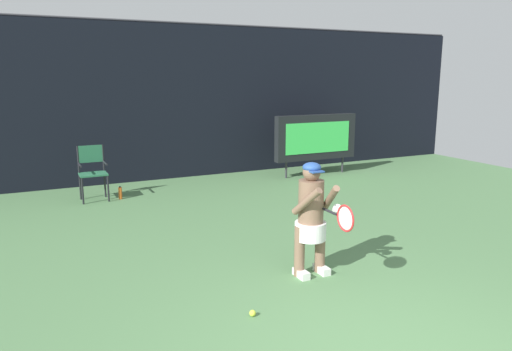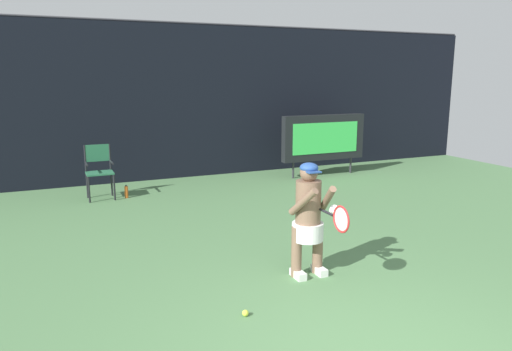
{
  "view_description": "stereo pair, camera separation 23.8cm",
  "coord_description": "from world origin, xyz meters",
  "views": [
    {
      "loc": [
        -2.66,
        -2.74,
        2.45
      ],
      "look_at": [
        0.25,
        3.31,
        1.05
      ],
      "focal_mm": 33.94,
      "sensor_mm": 36.0,
      "label": 1
    },
    {
      "loc": [
        -2.45,
        -2.84,
        2.45
      ],
      "look_at": [
        0.25,
        3.31,
        1.05
      ],
      "focal_mm": 33.94,
      "sensor_mm": 36.0,
      "label": 2
    }
  ],
  "objects": [
    {
      "name": "tennis_ball_loose",
      "position": [
        -0.7,
        1.42,
        0.03
      ],
      "size": [
        0.07,
        0.07,
        0.07
      ],
      "color": "#CCDB3D",
      "rests_on": "ground"
    },
    {
      "name": "umpire_chair",
      "position": [
        -1.51,
        7.12,
        0.62
      ],
      "size": [
        0.52,
        0.44,
        1.08
      ],
      "color": "black",
      "rests_on": "ground"
    },
    {
      "name": "tennis_racket",
      "position": [
        0.5,
        1.54,
        0.87
      ],
      "size": [
        0.03,
        0.6,
        0.31
      ],
      "rotation": [
        0.0,
        0.0,
        0.1
      ],
      "color": "black"
    },
    {
      "name": "tennis_player",
      "position": [
        0.42,
        2.1,
        0.76
      ],
      "size": [
        0.52,
        0.59,
        1.42
      ],
      "color": "white",
      "rests_on": "ground"
    },
    {
      "name": "water_bottle",
      "position": [
        -1.03,
        6.95,
        0.12
      ],
      "size": [
        0.07,
        0.07,
        0.27
      ],
      "color": "#D65D20",
      "rests_on": "ground"
    },
    {
      "name": "backdrop_screen",
      "position": [
        0.0,
        8.5,
        1.81
      ],
      "size": [
        18.0,
        0.12,
        3.66
      ],
      "color": "black",
      "rests_on": "ground"
    },
    {
      "name": "scoreboard",
      "position": [
        3.8,
        7.27,
        0.95
      ],
      "size": [
        2.2,
        0.21,
        1.5
      ],
      "color": "black",
      "rests_on": "ground"
    }
  ]
}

